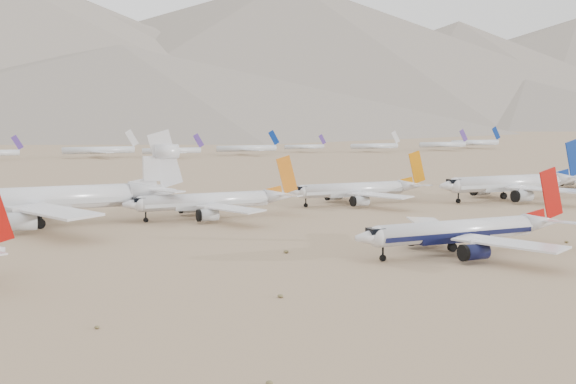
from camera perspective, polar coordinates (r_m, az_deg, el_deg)
name	(u,v)px	position (r m, az deg, el deg)	size (l,w,h in m)	color
ground	(471,254)	(135.36, 14.28, -4.78)	(7000.00, 7000.00, 0.00)	#7F674A
main_airliner	(464,231)	(134.79, 13.76, -3.00)	(43.27, 42.26, 15.27)	silver
row2_navy_widebody	(513,183)	(224.02, 17.35, 0.66)	(50.00, 48.90, 17.79)	silver
row2_gold_tail	(358,190)	(204.35, 5.58, 0.18)	(41.67, 40.75, 14.84)	silver
row2_orange_tail	(213,201)	(176.64, -5.95, -0.73)	(42.11, 41.19, 15.02)	silver
row2_white_trijet	(45,198)	(172.65, -18.65, -0.48)	(61.25, 59.86, 21.70)	silver
distant_storage_row	(151,150)	(443.14, -10.80, 3.29)	(574.89, 61.38, 14.32)	silver
mountain_range	(38,42)	(1766.76, -19.14, 11.12)	(7354.00, 3024.00, 470.00)	slate
foothills	(326,92)	(1350.31, 3.02, 7.86)	(4637.50, 1395.00, 155.00)	slate
desert_scrub	(572,283)	(115.73, 21.56, -6.71)	(261.90, 121.67, 0.63)	brown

